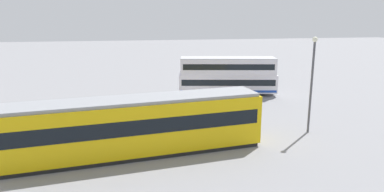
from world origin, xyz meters
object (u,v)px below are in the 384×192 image
at_px(info_sign, 135,103).
at_px(tram_yellow, 135,126).
at_px(pedestrian_near_railing, 161,109).
at_px(street_lamp, 312,78).
at_px(double_decker_bus, 227,76).
at_px(pedestrian_crossing, 217,126).

bearing_deg(info_sign, tram_yellow, 89.07).
height_order(pedestrian_near_railing, info_sign, info_sign).
xyz_separation_m(tram_yellow, info_sign, (-0.11, -6.77, -0.31)).
bearing_deg(street_lamp, tram_yellow, 9.08).
bearing_deg(info_sign, double_decker_bus, -140.59).
xyz_separation_m(pedestrian_near_railing, street_lamp, (-10.25, 4.63, 3.00)).
relative_size(pedestrian_near_railing, info_sign, 0.78).
height_order(pedestrian_crossing, street_lamp, street_lamp).
distance_m(tram_yellow, pedestrian_near_railing, 6.98).
bearing_deg(pedestrian_near_railing, street_lamp, 155.67).
xyz_separation_m(double_decker_bus, tram_yellow, (9.80, 14.74, -0.18)).
relative_size(tram_yellow, pedestrian_crossing, 9.31).
xyz_separation_m(pedestrian_near_railing, pedestrian_crossing, (-3.41, 4.99, -0.01)).
xyz_separation_m(pedestrian_near_railing, info_sign, (2.00, -0.16, 0.51)).
height_order(double_decker_bus, tram_yellow, double_decker_bus).
distance_m(tram_yellow, info_sign, 6.78).
bearing_deg(pedestrian_crossing, pedestrian_near_railing, -55.64).
bearing_deg(pedestrian_near_railing, info_sign, -4.71).
xyz_separation_m(pedestrian_crossing, street_lamp, (-6.84, -0.36, 3.02)).
bearing_deg(tram_yellow, pedestrian_crossing, -163.69).
xyz_separation_m(pedestrian_crossing, info_sign, (5.41, -5.16, 0.53)).
height_order(pedestrian_crossing, info_sign, info_sign).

